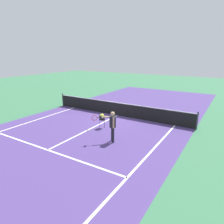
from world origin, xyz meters
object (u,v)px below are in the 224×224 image
(ball_hopper, at_px, (102,117))
(tennis_ball_mid_court, at_px, (87,130))
(net, at_px, (117,109))
(player_near, at_px, (112,123))

(ball_hopper, relative_size, tennis_ball_mid_court, 13.25)
(net, xyz_separation_m, tennis_ball_mid_court, (0.06, -3.54, -0.46))
(net, height_order, tennis_ball_mid_court, net)
(net, bearing_deg, ball_hopper, -79.50)
(net, height_order, player_near, player_near)
(player_near, height_order, tennis_ball_mid_court, player_near)
(tennis_ball_mid_court, bearing_deg, player_near, -14.43)
(net, bearing_deg, player_near, -63.36)
(tennis_ball_mid_court, bearing_deg, net, 91.05)
(net, bearing_deg, tennis_ball_mid_court, -88.95)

